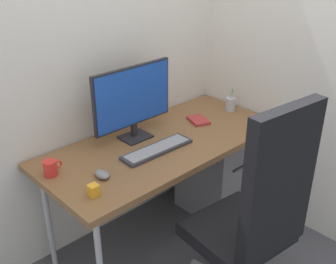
# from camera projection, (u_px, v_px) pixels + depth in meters

# --- Properties ---
(ground_plane) EXTENTS (8.00, 8.00, 0.00)m
(ground_plane) POSITION_uv_depth(u_px,v_px,m) (164.00, 233.00, 2.94)
(ground_plane) COLOR #4C4C51
(wall_back) EXTENTS (3.34, 0.04, 2.80)m
(wall_back) POSITION_uv_depth(u_px,v_px,m) (121.00, 29.00, 2.58)
(wall_back) COLOR silver
(wall_back) RESTS_ON ground_plane
(wall_side_right) EXTENTS (0.04, 2.45, 2.80)m
(wall_side_right) POSITION_uv_depth(u_px,v_px,m) (283.00, 26.00, 2.68)
(wall_side_right) COLOR silver
(wall_side_right) RESTS_ON ground_plane
(desk) EXTENTS (1.62, 0.73, 0.75)m
(desk) POSITION_uv_depth(u_px,v_px,m) (164.00, 147.00, 2.63)
(desk) COLOR brown
(desk) RESTS_ON ground_plane
(office_chair) EXTENTS (0.58, 0.59, 1.28)m
(office_chair) POSITION_uv_depth(u_px,v_px,m) (257.00, 212.00, 2.10)
(office_chair) COLOR black
(office_chair) RESTS_ON ground_plane
(filing_cabinet) EXTENTS (0.42, 0.47, 0.67)m
(filing_cabinet) POSITION_uv_depth(u_px,v_px,m) (216.00, 170.00, 3.10)
(filing_cabinet) COLOR slate
(filing_cabinet) RESTS_ON ground_plane
(monitor) EXTENTS (0.58, 0.15, 0.48)m
(monitor) POSITION_uv_depth(u_px,v_px,m) (133.00, 99.00, 2.54)
(monitor) COLOR black
(monitor) RESTS_ON desk
(keyboard) EXTENTS (0.48, 0.14, 0.02)m
(keyboard) POSITION_uv_depth(u_px,v_px,m) (157.00, 149.00, 2.49)
(keyboard) COLOR #333338
(keyboard) RESTS_ON desk
(mouse) EXTENTS (0.07, 0.10, 0.04)m
(mouse) POSITION_uv_depth(u_px,v_px,m) (102.00, 174.00, 2.22)
(mouse) COLOR slate
(mouse) RESTS_ON desk
(pen_holder) EXTENTS (0.07, 0.07, 0.16)m
(pen_holder) POSITION_uv_depth(u_px,v_px,m) (231.00, 104.00, 3.03)
(pen_holder) COLOR #B2B5BA
(pen_holder) RESTS_ON desk
(notebook) EXTENTS (0.16, 0.19, 0.02)m
(notebook) POSITION_uv_depth(u_px,v_px,m) (198.00, 120.00, 2.87)
(notebook) COLOR #B23333
(notebook) RESTS_ON desk
(coffee_mug) EXTENTS (0.11, 0.08, 0.09)m
(coffee_mug) POSITION_uv_depth(u_px,v_px,m) (51.00, 168.00, 2.23)
(coffee_mug) COLOR red
(coffee_mug) RESTS_ON desk
(desk_clamp_accessory) EXTENTS (0.05, 0.05, 0.06)m
(desk_clamp_accessory) POSITION_uv_depth(u_px,v_px,m) (94.00, 190.00, 2.06)
(desk_clamp_accessory) COLOR orange
(desk_clamp_accessory) RESTS_ON desk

